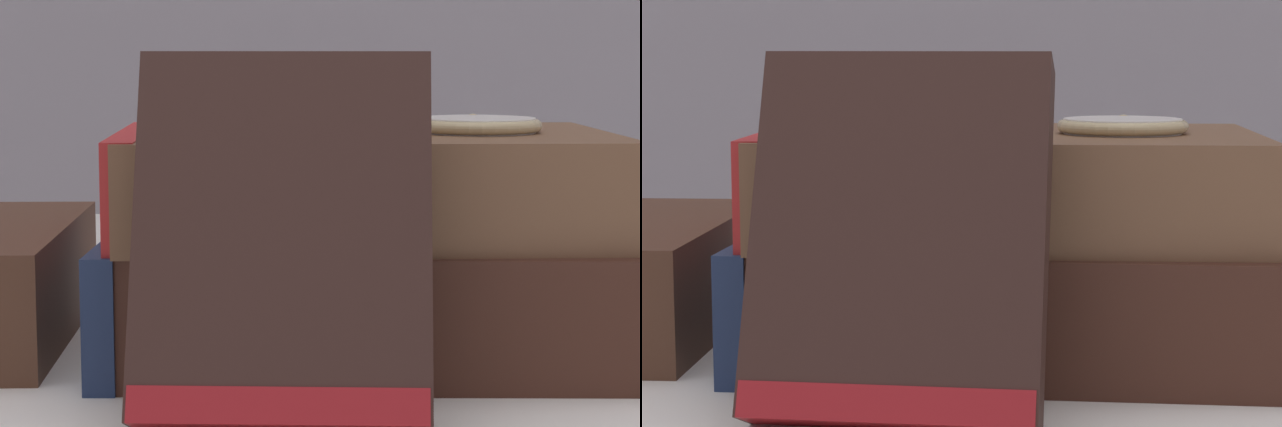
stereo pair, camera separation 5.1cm
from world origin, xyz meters
The scene contains 5 objects.
ground_plane centered at (0.00, 0.00, 0.00)m, with size 3.00×3.00×0.00m, color white.
book_flat_bottom centered at (-0.01, 0.00, 0.03)m, with size 0.21×0.14×0.05m.
book_flat_top centered at (-0.01, 0.00, 0.07)m, with size 0.20×0.15×0.04m.
book_leaning_front centered at (-0.03, -0.10, 0.06)m, with size 0.10×0.07×0.13m.
pocket_watch centered at (0.04, 0.00, 0.09)m, with size 0.05×0.06×0.01m.
Camera 1 is at (0.00, -0.54, 0.13)m, focal length 75.00 mm.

